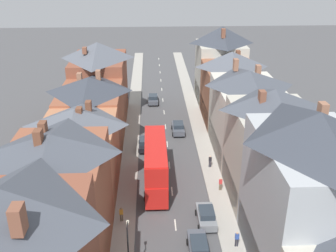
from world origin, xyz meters
TOP-DOWN VIEW (x-y plane):
  - pavement_left at (-5.10, 38.00)m, footprint 2.20×104.00m
  - pavement_right at (5.10, 38.00)m, footprint 2.20×104.00m
  - centre_line_dashes at (0.00, 36.00)m, footprint 0.14×97.80m
  - terrace_row_left at (-10.18, 19.25)m, footprint 8.00×65.09m
  - terrace_row_right at (10.19, 23.02)m, footprint 8.00×70.55m
  - double_decker_bus_lead at (-1.81, 25.48)m, footprint 2.74×10.80m
  - car_parked_left_a at (3.10, 18.21)m, footprint 1.90×3.94m
  - car_parked_right_a at (1.80, 13.59)m, footprint 1.90×4.58m
  - car_mid_black at (1.80, 39.68)m, footprint 1.90×4.10m
  - car_parked_left_b at (-3.10, 34.79)m, footprint 1.90×4.23m
  - car_mid_white at (-1.80, 52.39)m, footprint 1.90×3.98m
  - pedestrian_mid_left at (5.41, 14.51)m, footprint 0.36×0.22m
  - pedestrian_mid_right at (-5.39, 18.71)m, footprint 0.36×0.22m
  - pedestrian_far_left at (5.49, 23.81)m, footprint 0.36×0.22m
  - pedestrian_far_right at (5.07, 29.06)m, footprint 0.36×0.22m
  - street_lamp at (-4.25, 11.02)m, footprint 0.20×1.12m

SIDE VIEW (x-z plane):
  - centre_line_dashes at x=0.00m, z-range 0.00..0.01m
  - pavement_left at x=-5.10m, z-range 0.00..0.14m
  - pavement_right at x=5.10m, z-range 0.00..0.14m
  - car_parked_left_b at x=-3.10m, z-range 0.01..1.58m
  - car_mid_white at x=-1.80m, z-range 0.01..1.60m
  - car_parked_left_a at x=3.10m, z-range 0.00..1.67m
  - car_parked_right_a at x=1.80m, z-range 0.01..1.68m
  - car_mid_black at x=1.80m, z-range 0.00..1.69m
  - pedestrian_mid_left at x=5.41m, z-range 0.23..1.84m
  - pedestrian_mid_right at x=-5.39m, z-range 0.23..1.84m
  - pedestrian_far_left at x=5.49m, z-range 0.23..1.84m
  - pedestrian_far_right at x=5.07m, z-range 0.23..1.84m
  - double_decker_bus_lead at x=-1.81m, z-range 0.17..5.47m
  - street_lamp at x=-4.25m, z-range 0.49..5.99m
  - terrace_row_left at x=-10.18m, z-range -1.29..12.94m
  - terrace_row_right at x=10.19m, z-range -1.07..13.25m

